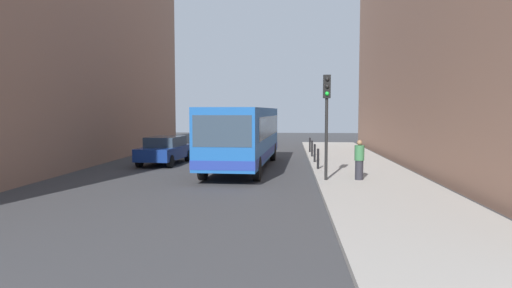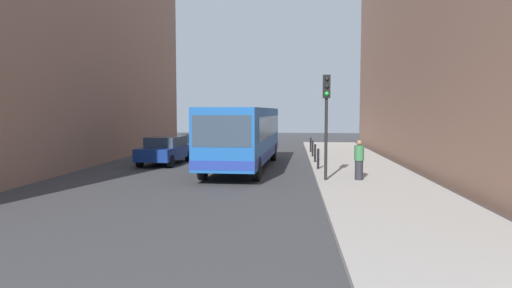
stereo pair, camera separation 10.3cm
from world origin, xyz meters
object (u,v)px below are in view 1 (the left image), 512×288
traffic_light (327,107)px  bollard_near (318,159)px  bollard_far (312,148)px  pedestrian_near_signal (359,160)px  bus (244,134)px  bollard_farthest (310,145)px  bollard_mid (315,153)px  car_beside_bus (165,150)px

traffic_light → bollard_near: (-0.10, 3.46, -2.38)m
bollard_near → bollard_far: (0.00, 5.90, 0.00)m
bollard_far → pedestrian_near_signal: bearing=-81.3°
bus → bollard_farthest: 8.59m
bollard_mid → bollard_far: bearing=90.0°
traffic_light → bollard_mid: size_ratio=4.32×
bollard_near → bollard_farthest: bearing=90.0°
bus → car_beside_bus: size_ratio=2.46×
pedestrian_near_signal → bollard_far: bearing=-104.0°
bollard_near → pedestrian_near_signal: size_ratio=0.60×
pedestrian_near_signal → bollard_mid: bearing=-100.0°
bollard_farthest → pedestrian_near_signal: size_ratio=0.60×
traffic_light → bollard_mid: (-0.10, 6.41, -2.38)m
pedestrian_near_signal → traffic_light: bearing=-15.2°
bollard_mid → pedestrian_near_signal: 6.40m
car_beside_bus → bollard_far: (8.02, 3.25, -0.16)m
traffic_light → pedestrian_near_signal: (1.31, 0.17, -2.08)m
car_beside_bus → traffic_light: 10.40m
bollard_near → bollard_mid: size_ratio=1.00×
bollard_farthest → pedestrian_near_signal: 12.22m
car_beside_bus → bollard_mid: car_beside_bus is taller
bollard_near → pedestrian_near_signal: pedestrian_near_signal is taller
bus → car_beside_bus: (-4.42, 1.52, -0.94)m
bus → traffic_light: bearing=131.5°
bollard_mid → pedestrian_near_signal: size_ratio=0.60×
bollard_far → bollard_farthest: 2.95m
traffic_light → bollard_mid: 6.84m
bus → bollard_near: bearing=165.2°
traffic_light → bollard_near: traffic_light is taller
bollard_mid → bollard_farthest: bearing=90.0°
bollard_farthest → bollard_mid: bearing=-90.0°
bus → traffic_light: size_ratio=2.71×
bus → bollard_farthest: bus is taller
car_beside_bus → bollard_farthest: size_ratio=4.75×
bollard_near → bollard_far: same height
car_beside_bus → pedestrian_near_signal: pedestrian_near_signal is taller
bollard_near → traffic_light: bearing=-88.3°
bollard_mid → bollard_farthest: 5.90m
bollard_far → bollard_farthest: size_ratio=1.00×
bollard_near → pedestrian_near_signal: 3.59m
bus → pedestrian_near_signal: (5.00, -4.42, -0.80)m
bus → bollard_mid: 4.18m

